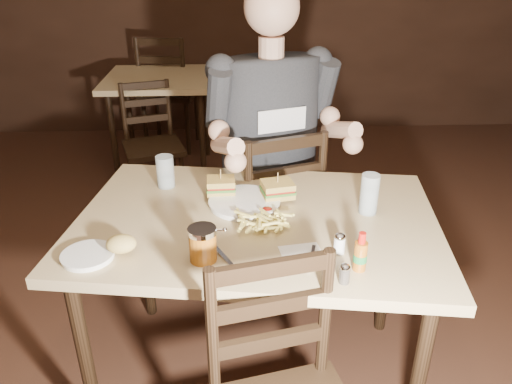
{
  "coord_description": "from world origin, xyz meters",
  "views": [
    {
      "loc": [
        -0.03,
        -1.26,
        1.66
      ],
      "look_at": [
        0.04,
        0.36,
        0.85
      ],
      "focal_mm": 35.0,
      "sensor_mm": 36.0,
      "label": 1
    }
  ],
  "objects_px": {
    "glass_left": "(165,172)",
    "chair_far": "(268,214)",
    "bg_chair_near": "(153,147)",
    "glass_right": "(369,194)",
    "diner": "(274,109)",
    "dinner_plate": "(244,203)",
    "hot_sauce": "(361,251)",
    "syrup_dispenser": "(203,244)",
    "bg_chair_far": "(170,92)",
    "bg_table": "(160,88)",
    "side_plate": "(88,256)",
    "main_table": "(257,235)"
  },
  "relations": [
    {
      "from": "glass_left",
      "to": "chair_far",
      "type": "bearing_deg",
      "value": 33.11
    },
    {
      "from": "bg_chair_near",
      "to": "glass_left",
      "type": "relative_size",
      "value": 6.31
    },
    {
      "from": "glass_left",
      "to": "glass_right",
      "type": "xyz_separation_m",
      "value": [
        0.77,
        -0.26,
        0.01
      ]
    },
    {
      "from": "diner",
      "to": "dinner_plate",
      "type": "height_order",
      "value": "diner"
    },
    {
      "from": "glass_right",
      "to": "hot_sauce",
      "type": "height_order",
      "value": "glass_right"
    },
    {
      "from": "syrup_dispenser",
      "to": "diner",
      "type": "bearing_deg",
      "value": 78.32
    },
    {
      "from": "bg_chair_near",
      "to": "diner",
      "type": "height_order",
      "value": "diner"
    },
    {
      "from": "glass_left",
      "to": "syrup_dispenser",
      "type": "xyz_separation_m",
      "value": [
        0.18,
        -0.54,
        -0.01
      ]
    },
    {
      "from": "bg_chair_far",
      "to": "hot_sauce",
      "type": "distance_m",
      "value": 3.23
    },
    {
      "from": "bg_table",
      "to": "hot_sauce",
      "type": "height_order",
      "value": "hot_sauce"
    },
    {
      "from": "bg_chair_far",
      "to": "diner",
      "type": "height_order",
      "value": "diner"
    },
    {
      "from": "chair_far",
      "to": "syrup_dispenser",
      "type": "relative_size",
      "value": 8.18
    },
    {
      "from": "glass_left",
      "to": "glass_right",
      "type": "distance_m",
      "value": 0.81
    },
    {
      "from": "bg_chair_far",
      "to": "diner",
      "type": "xyz_separation_m",
      "value": [
        0.73,
        -2.22,
        0.52
      ]
    },
    {
      "from": "chair_far",
      "to": "diner",
      "type": "xyz_separation_m",
      "value": [
        0.02,
        -0.05,
        0.55
      ]
    },
    {
      "from": "syrup_dispenser",
      "to": "dinner_plate",
      "type": "bearing_deg",
      "value": 77.29
    },
    {
      "from": "hot_sauce",
      "to": "syrup_dispenser",
      "type": "xyz_separation_m",
      "value": [
        -0.48,
        0.08,
        -0.01
      ]
    },
    {
      "from": "bg_chair_near",
      "to": "chair_far",
      "type": "bearing_deg",
      "value": -73.58
    },
    {
      "from": "hot_sauce",
      "to": "syrup_dispenser",
      "type": "relative_size",
      "value": 1.13
    },
    {
      "from": "glass_left",
      "to": "syrup_dispenser",
      "type": "distance_m",
      "value": 0.57
    },
    {
      "from": "hot_sauce",
      "to": "glass_left",
      "type": "bearing_deg",
      "value": 136.71
    },
    {
      "from": "side_plate",
      "to": "bg_chair_near",
      "type": "bearing_deg",
      "value": 92.47
    },
    {
      "from": "bg_chair_far",
      "to": "diner",
      "type": "distance_m",
      "value": 2.39
    },
    {
      "from": "bg_chair_near",
      "to": "glass_right",
      "type": "height_order",
      "value": "glass_right"
    },
    {
      "from": "bg_table",
      "to": "syrup_dispenser",
      "type": "distance_m",
      "value": 2.49
    },
    {
      "from": "dinner_plate",
      "to": "syrup_dispenser",
      "type": "xyz_separation_m",
      "value": [
        -0.14,
        -0.36,
        0.05
      ]
    },
    {
      "from": "bg_table",
      "to": "chair_far",
      "type": "distance_m",
      "value": 1.78
    },
    {
      "from": "main_table",
      "to": "bg_table",
      "type": "relative_size",
      "value": 1.76
    },
    {
      "from": "diner",
      "to": "glass_left",
      "type": "relative_size",
      "value": 8.08
    },
    {
      "from": "hot_sauce",
      "to": "syrup_dispenser",
      "type": "bearing_deg",
      "value": 171.05
    },
    {
      "from": "dinner_plate",
      "to": "side_plate",
      "type": "bearing_deg",
      "value": -146.45
    },
    {
      "from": "glass_left",
      "to": "bg_table",
      "type": "bearing_deg",
      "value": 98.06
    },
    {
      "from": "dinner_plate",
      "to": "bg_chair_far",
      "type": "bearing_deg",
      "value": 102.51
    },
    {
      "from": "diner",
      "to": "syrup_dispenser",
      "type": "xyz_separation_m",
      "value": [
        -0.28,
        -0.78,
        -0.19
      ]
    },
    {
      "from": "chair_far",
      "to": "bg_chair_far",
      "type": "bearing_deg",
      "value": -90.32
    },
    {
      "from": "chair_far",
      "to": "hot_sauce",
      "type": "xyz_separation_m",
      "value": [
        0.21,
        -0.9,
        0.37
      ]
    },
    {
      "from": "dinner_plate",
      "to": "glass_right",
      "type": "height_order",
      "value": "glass_right"
    },
    {
      "from": "chair_far",
      "to": "glass_left",
      "type": "height_order",
      "value": "chair_far"
    },
    {
      "from": "side_plate",
      "to": "hot_sauce",
      "type": "bearing_deg",
      "value": -6.85
    },
    {
      "from": "bg_chair_far",
      "to": "glass_right",
      "type": "distance_m",
      "value": 2.93
    },
    {
      "from": "bg_chair_near",
      "to": "side_plate",
      "type": "xyz_separation_m",
      "value": [
        0.08,
        -1.87,
        0.36
      ]
    },
    {
      "from": "diner",
      "to": "side_plate",
      "type": "distance_m",
      "value": 1.02
    },
    {
      "from": "dinner_plate",
      "to": "bg_chair_near",
      "type": "bearing_deg",
      "value": 110.85
    },
    {
      "from": "syrup_dispenser",
      "to": "hot_sauce",
      "type": "bearing_deg",
      "value": -0.62
    },
    {
      "from": "chair_far",
      "to": "bg_chair_near",
      "type": "bearing_deg",
      "value": -74.82
    },
    {
      "from": "bg_table",
      "to": "hot_sauce",
      "type": "xyz_separation_m",
      "value": [
        0.92,
        -2.52,
        0.15
      ]
    },
    {
      "from": "glass_left",
      "to": "hot_sauce",
      "type": "bearing_deg",
      "value": -43.29
    },
    {
      "from": "chair_far",
      "to": "main_table",
      "type": "bearing_deg",
      "value": 63.03
    },
    {
      "from": "main_table",
      "to": "dinner_plate",
      "type": "relative_size",
      "value": 5.33
    },
    {
      "from": "bg_table",
      "to": "diner",
      "type": "xyz_separation_m",
      "value": [
        0.73,
        -1.67,
        0.34
      ]
    }
  ]
}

